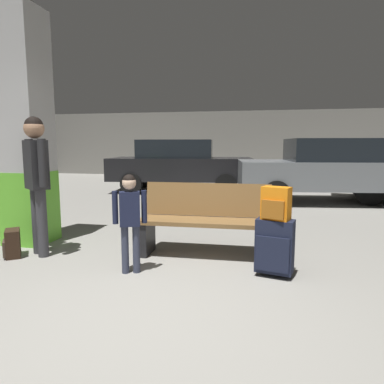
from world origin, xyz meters
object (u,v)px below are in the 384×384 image
(bench, at_px, (205,220))
(adult, at_px, (36,171))
(backpack_bright, at_px, (276,204))
(backpack_dark_floor, at_px, (12,244))
(child, at_px, (130,213))
(suitcase, at_px, (275,246))
(parked_car_near, at_px, (329,169))
(structural_pillar, at_px, (25,130))
(parked_car_far, at_px, (180,164))

(bench, distance_m, adult, 2.15)
(backpack_bright, distance_m, backpack_dark_floor, 3.19)
(backpack_dark_floor, bearing_deg, child, -7.58)
(adult, bearing_deg, suitcase, -3.20)
(bench, relative_size, child, 1.51)
(parked_car_near, bearing_deg, backpack_dark_floor, -131.55)
(structural_pillar, height_order, parked_car_far, structural_pillar)
(structural_pillar, distance_m, adult, 0.87)
(suitcase, xyz_separation_m, child, (-1.51, -0.20, 0.33))
(suitcase, xyz_separation_m, backpack_dark_floor, (-3.13, 0.01, -0.15))
(backpack_bright, xyz_separation_m, backpack_dark_floor, (-3.13, 0.01, -0.60))
(structural_pillar, distance_m, parked_car_far, 5.83)
(adult, xyz_separation_m, backpack_dark_floor, (-0.29, -0.15, -0.89))
(bench, xyz_separation_m, parked_car_near, (2.21, 4.55, 0.36))
(backpack_dark_floor, bearing_deg, suitcase, -0.22)
(suitcase, height_order, child, child)
(bench, relative_size, suitcase, 2.67)
(structural_pillar, relative_size, backpack_dark_floor, 9.30)
(parked_car_far, bearing_deg, parked_car_near, -18.05)
(suitcase, bearing_deg, parked_car_far, 111.67)
(adult, distance_m, backpack_dark_floor, 0.94)
(bench, relative_size, backpack_dark_floor, 4.73)
(backpack_bright, height_order, parked_car_near, parked_car_near)
(child, bearing_deg, parked_car_near, 61.41)
(bench, distance_m, parked_car_near, 5.07)
(suitcase, bearing_deg, backpack_bright, -171.41)
(parked_car_far, height_order, parked_car_near, same)
(adult, bearing_deg, backpack_bright, -3.21)
(structural_pillar, relative_size, suitcase, 5.24)
(adult, distance_m, parked_car_near, 6.52)
(backpack_bright, xyz_separation_m, child, (-1.51, -0.20, -0.12))
(bench, height_order, child, child)
(suitcase, relative_size, child, 0.57)
(bench, distance_m, child, 1.05)
(adult, height_order, backpack_dark_floor, adult)
(parked_car_near, bearing_deg, backpack_bright, -105.21)
(suitcase, xyz_separation_m, adult, (-2.84, 0.16, 0.73))
(suitcase, bearing_deg, structural_pillar, 168.76)
(bench, height_order, parked_car_near, parked_car_near)
(structural_pillar, distance_m, child, 2.22)
(adult, distance_m, parked_car_far, 6.24)
(structural_pillar, bearing_deg, adult, -45.77)
(child, bearing_deg, structural_pillar, 154.62)
(bench, bearing_deg, backpack_dark_floor, -166.58)
(parked_car_near, bearing_deg, adult, -130.52)
(adult, bearing_deg, parked_car_far, 87.22)
(structural_pillar, relative_size, backpack_bright, 9.30)
(structural_pillar, height_order, parked_car_near, structural_pillar)
(bench, bearing_deg, suitcase, -34.36)
(structural_pillar, relative_size, bench, 1.96)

